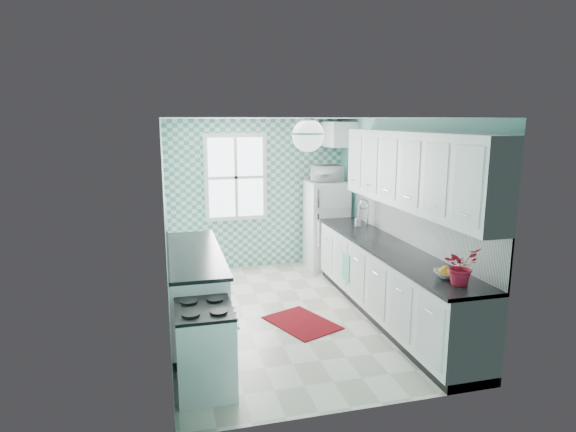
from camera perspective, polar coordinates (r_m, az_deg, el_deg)
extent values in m
cube|color=silver|center=(6.40, 0.13, -11.58)|extent=(3.00, 4.40, 0.02)
cube|color=white|center=(5.90, 0.14, 11.60)|extent=(3.00, 4.40, 0.02)
cube|color=#78C2B7|center=(8.15, -3.77, 2.60)|extent=(3.00, 0.02, 2.50)
cube|color=#78C2B7|center=(3.99, 8.17, -6.76)|extent=(3.00, 0.02, 2.50)
cube|color=#78C2B7|center=(5.84, -14.37, -1.21)|extent=(0.02, 4.40, 2.50)
cube|color=#78C2B7|center=(6.56, 13.01, 0.21)|extent=(0.02, 4.40, 2.50)
cube|color=teal|center=(8.13, -3.74, 2.58)|extent=(3.00, 0.01, 2.50)
cube|color=white|center=(8.01, -6.21, 4.58)|extent=(1.04, 0.05, 1.44)
cube|color=white|center=(7.99, -6.19, 4.56)|extent=(0.90, 0.02, 1.30)
cube|color=white|center=(6.22, 14.49, -0.99)|extent=(0.02, 3.60, 0.51)
cube|color=white|center=(5.78, -14.12, -1.89)|extent=(0.02, 2.15, 0.51)
cube|color=white|center=(5.86, 14.45, 5.27)|extent=(0.33, 3.20, 0.90)
cube|color=white|center=(8.04, 5.92, 9.61)|extent=(0.40, 0.74, 0.40)
cylinder|color=silver|center=(5.13, 2.42, 11.30)|extent=(0.14, 0.14, 0.04)
cylinder|color=silver|center=(5.13, 2.42, 10.51)|extent=(0.02, 0.02, 0.12)
sphere|color=white|center=(5.13, 2.41, 9.51)|extent=(0.34, 0.34, 0.34)
cube|color=white|center=(6.28, 11.82, -7.79)|extent=(0.60, 3.60, 0.90)
cube|color=black|center=(6.14, 11.87, -3.66)|extent=(0.63, 3.60, 0.04)
cube|color=white|center=(5.99, -10.99, -8.71)|extent=(0.60, 2.15, 0.90)
cube|color=black|center=(5.85, -11.02, -4.37)|extent=(0.63, 2.15, 0.04)
cube|color=white|center=(8.12, 4.54, -1.09)|extent=(0.64, 0.61, 1.48)
cube|color=silver|center=(7.77, 5.32, 0.89)|extent=(0.63, 0.01, 0.02)
cube|color=silver|center=(7.64, 3.60, 2.09)|extent=(0.03, 0.03, 0.30)
cube|color=silver|center=(7.74, 3.55, -1.69)|extent=(0.03, 0.03, 0.54)
cube|color=white|center=(4.68, -9.81, -15.24)|extent=(0.52, 0.66, 0.77)
cube|color=black|center=(4.52, -9.98, -10.85)|extent=(0.52, 0.66, 0.03)
cube|color=black|center=(4.68, -6.51, -14.48)|extent=(0.01, 0.43, 0.26)
cube|color=silver|center=(7.15, 8.00, -1.41)|extent=(0.53, 0.45, 0.12)
cylinder|color=silver|center=(7.18, 9.45, 0.24)|extent=(0.02, 0.02, 0.30)
torus|color=silver|center=(7.12, 8.95, 1.71)|extent=(0.16, 0.02, 0.16)
cube|color=maroon|center=(6.12, 1.66, -12.53)|extent=(0.91, 1.06, 0.01)
cube|color=teal|center=(6.74, 6.89, -6.03)|extent=(0.09, 0.25, 0.39)
imported|color=white|center=(5.08, 18.36, -6.56)|extent=(0.31, 0.31, 0.06)
imported|color=#BB253A|center=(4.87, 19.80, -5.59)|extent=(0.40, 0.37, 0.36)
imported|color=#AABFC6|center=(7.17, 8.29, -0.52)|extent=(0.09, 0.09, 0.17)
imported|color=white|center=(7.98, 4.64, 5.05)|extent=(0.49, 0.34, 0.27)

